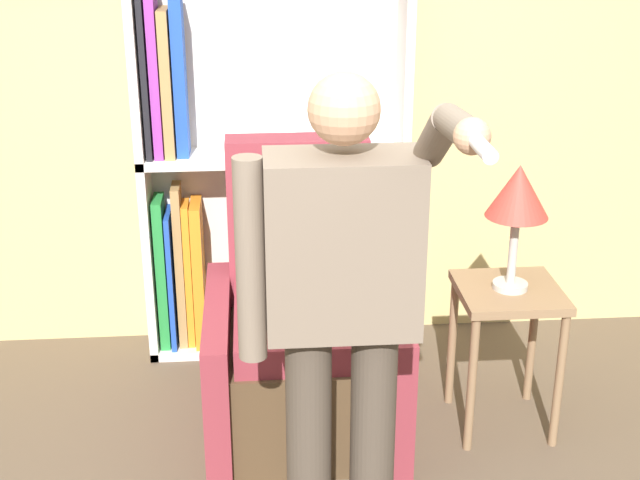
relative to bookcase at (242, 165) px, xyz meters
The scene contains 6 objects.
wall_back 0.51m from the bookcase, 43.27° to the left, with size 8.00×0.11×2.80m.
bookcase is the anchor object (origin of this frame).
armchair 0.94m from the bookcase, 71.38° to the right, with size 0.80×0.85×1.19m.
person_standing 1.60m from the bookcase, 78.87° to the right, with size 0.62×0.78×1.69m.
side_table 1.41m from the bookcase, 36.70° to the right, with size 0.42×0.42×0.64m.
table_lamp 1.35m from the bookcase, 36.70° to the right, with size 0.25×0.25×0.53m.
Camera 1 is at (-0.13, -2.16, 2.18)m, focal length 50.00 mm.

